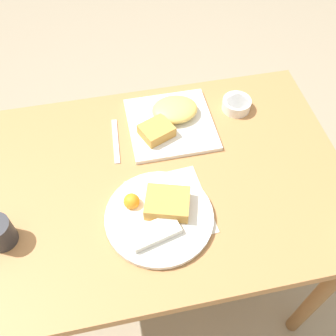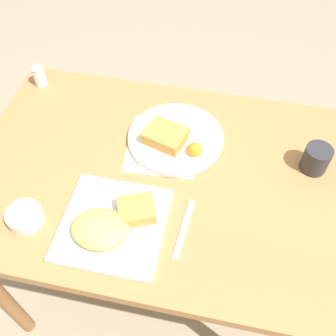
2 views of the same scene
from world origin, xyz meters
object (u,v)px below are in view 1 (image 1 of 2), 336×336
object	(u,v)px
plate_oval_far	(160,214)
sauce_ramekin	(236,104)
butter_knife	(116,141)
plate_square_near	(171,119)

from	to	relation	value
plate_oval_far	sauce_ramekin	distance (m)	0.48
sauce_ramekin	butter_knife	world-z (taller)	sauce_ramekin
butter_knife	plate_oval_far	bearing A→B (deg)	19.51
plate_square_near	plate_oval_far	size ratio (longest dim) A/B	0.91
plate_square_near	sauce_ramekin	bearing A→B (deg)	-174.02
sauce_ramekin	butter_knife	xyz separation A→B (m)	(0.41, 0.06, -0.02)
plate_oval_far	plate_square_near	bearing A→B (deg)	-106.74
plate_square_near	plate_oval_far	world-z (taller)	plate_square_near
plate_square_near	plate_oval_far	xyz separation A→B (m)	(0.10, 0.33, -0.00)
plate_square_near	butter_knife	bearing A→B (deg)	11.48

